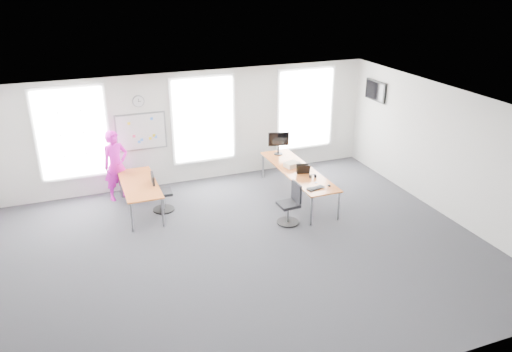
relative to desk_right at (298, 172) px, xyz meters
name	(u,v)px	position (x,y,z in m)	size (l,w,h in m)	color
floor	(244,250)	(-2.15, -1.97, -0.70)	(10.00, 10.00, 0.00)	#27272C
ceiling	(242,110)	(-2.15, -1.97, 2.30)	(10.00, 10.00, 0.00)	white
wall_back	(192,128)	(-2.15, 2.03, 0.80)	(10.00, 10.00, 0.00)	silver
wall_front	(349,303)	(-2.15, -5.97, 0.80)	(10.00, 10.00, 0.00)	silver
wall_right	(448,153)	(2.85, -1.97, 0.80)	(10.00, 10.00, 0.00)	silver
window_left	(72,133)	(-5.15, 2.00, 1.00)	(1.60, 0.06, 2.20)	white
window_mid	(203,120)	(-1.85, 2.00, 1.00)	(1.60, 0.06, 2.20)	white
window_right	(305,109)	(1.15, 2.00, 1.00)	(1.60, 0.06, 2.20)	white
desk_right	(298,172)	(0.00, 0.00, 0.00)	(0.82, 3.07, 0.75)	#B54D21
desk_left	(139,185)	(-3.84, 0.62, -0.02)	(0.81, 2.02, 0.74)	#B54D21
chair_right	(291,206)	(-0.74, -1.18, -0.27)	(0.52, 0.52, 0.97)	black
chair_left	(160,194)	(-3.39, 0.50, -0.27)	(0.52, 0.52, 0.97)	black
person	(116,165)	(-4.25, 1.56, 0.20)	(0.65, 0.43, 1.79)	#E916CB
whiteboard	(141,132)	(-3.50, 2.00, 0.85)	(1.20, 0.03, 0.90)	silver
wall_clock	(138,101)	(-3.50, 2.00, 1.65)	(0.30, 0.30, 0.04)	gray
tv	(376,91)	(2.80, 1.03, 1.60)	(0.06, 0.90, 0.55)	black
keyboard	(316,188)	(-0.11, -1.18, 0.06)	(0.43, 0.15, 0.02)	black
mouse	(329,186)	(0.24, -1.17, 0.07)	(0.07, 0.11, 0.04)	black
lens_cap	(316,183)	(0.05, -0.88, 0.05)	(0.06, 0.06, 0.01)	black
headphones	(313,176)	(0.11, -0.59, 0.09)	(0.17, 0.09, 0.10)	black
laptop_sleeve	(303,169)	(0.01, -0.27, 0.17)	(0.31, 0.23, 0.25)	black
paper_stack	(292,165)	(-0.05, 0.25, 0.11)	(0.35, 0.26, 0.12)	beige
monitor	(279,141)	(-0.01, 1.21, 0.42)	(0.55, 0.23, 0.62)	black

